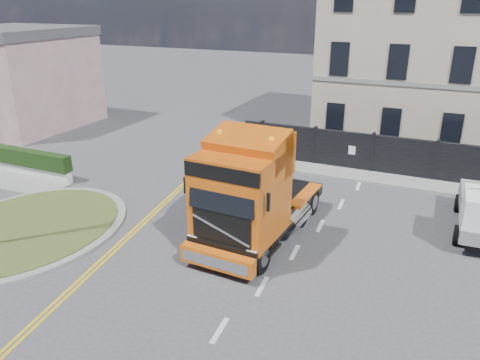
% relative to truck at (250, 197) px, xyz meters
% --- Properties ---
extents(ground, '(120.00, 120.00, 0.00)m').
position_rel_truck_xyz_m(ground, '(-1.25, 0.48, -1.87)').
color(ground, '#424244').
rests_on(ground, ground).
extents(traffic_island, '(6.80, 6.80, 0.17)m').
position_rel_truck_xyz_m(traffic_island, '(-8.25, -2.52, -1.79)').
color(traffic_island, gray).
rests_on(traffic_island, ground).
extents(hedge_wall, '(8.00, 0.55, 1.35)m').
position_rel_truck_xyz_m(hedge_wall, '(-14.25, 1.98, -1.13)').
color(hedge_wall, silver).
rests_on(hedge_wall, ground).
extents(seaside_bldg_pink, '(8.00, 8.00, 6.00)m').
position_rel_truck_xyz_m(seaside_bldg_pink, '(-21.25, 9.48, 1.13)').
color(seaside_bldg_pink, '#D2A6A4').
rests_on(seaside_bldg_pink, ground).
extents(hoarding_fence, '(18.80, 0.25, 2.00)m').
position_rel_truck_xyz_m(hoarding_fence, '(5.31, 9.48, -0.87)').
color(hoarding_fence, black).
rests_on(hoarding_fence, ground).
extents(georgian_building, '(12.30, 10.30, 12.80)m').
position_rel_truck_xyz_m(georgian_building, '(4.75, 16.98, 3.90)').
color(georgian_building, '#C2B49A').
rests_on(georgian_building, ground).
extents(pavement_far, '(20.00, 1.60, 0.12)m').
position_rel_truck_xyz_m(pavement_far, '(4.75, 8.58, -1.81)').
color(pavement_far, gray).
rests_on(pavement_far, ground).
extents(truck, '(2.98, 7.11, 4.18)m').
position_rel_truck_xyz_m(truck, '(0.00, 0.00, 0.00)').
color(truck, black).
rests_on(truck, ground).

